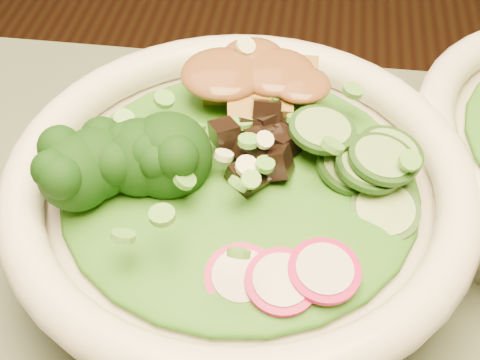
# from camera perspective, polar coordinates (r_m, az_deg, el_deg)

# --- Properties ---
(salad_bowl) EXTENTS (0.28, 0.28, 0.08)m
(salad_bowl) POSITION_cam_1_polar(r_m,az_deg,el_deg) (0.41, 0.00, -2.00)
(salad_bowl) COLOR white
(salad_bowl) RESTS_ON dining_table
(lettuce_bed) EXTENTS (0.21, 0.21, 0.02)m
(lettuce_bed) POSITION_cam_1_polar(r_m,az_deg,el_deg) (0.39, -0.00, 0.10)
(lettuce_bed) COLOR #266615
(lettuce_bed) RESTS_ON salad_bowl
(broccoli_florets) EXTENTS (0.09, 0.08, 0.05)m
(broccoli_florets) POSITION_cam_1_polar(r_m,az_deg,el_deg) (0.38, -9.69, 1.79)
(broccoli_florets) COLOR black
(broccoli_florets) RESTS_ON salad_bowl
(radish_slices) EXTENTS (0.12, 0.05, 0.02)m
(radish_slices) POSITION_cam_1_polar(r_m,az_deg,el_deg) (0.34, 0.19, -7.61)
(radish_slices) COLOR #B10D54
(radish_slices) RESTS_ON salad_bowl
(cucumber_slices) EXTENTS (0.08, 0.08, 0.04)m
(cucumber_slices) POSITION_cam_1_polar(r_m,az_deg,el_deg) (0.39, 10.04, 1.07)
(cucumber_slices) COLOR #83B464
(cucumber_slices) RESTS_ON salad_bowl
(mushroom_heap) EXTENTS (0.08, 0.08, 0.04)m
(mushroom_heap) POSITION_cam_1_polar(r_m,az_deg,el_deg) (0.39, 0.05, 2.93)
(mushroom_heap) COLOR black
(mushroom_heap) RESTS_ON salad_bowl
(tofu_cubes) EXTENTS (0.10, 0.07, 0.04)m
(tofu_cubes) POSITION_cam_1_polar(r_m,az_deg,el_deg) (0.43, 0.47, 7.47)
(tofu_cubes) COLOR olive
(tofu_cubes) RESTS_ON salad_bowl
(peanut_sauce) EXTENTS (0.07, 0.06, 0.02)m
(peanut_sauce) POSITION_cam_1_polar(r_m,az_deg,el_deg) (0.42, 0.49, 8.91)
(peanut_sauce) COLOR brown
(peanut_sauce) RESTS_ON tofu_cubes
(scallion_garnish) EXTENTS (0.20, 0.20, 0.02)m
(scallion_garnish) POSITION_cam_1_polar(r_m,az_deg,el_deg) (0.37, -0.00, 2.79)
(scallion_garnish) COLOR #5AAA3C
(scallion_garnish) RESTS_ON salad_bowl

